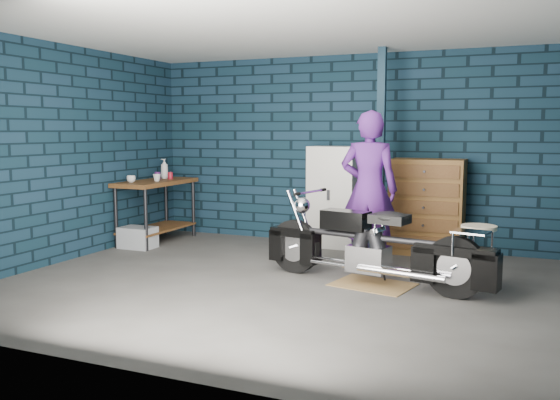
# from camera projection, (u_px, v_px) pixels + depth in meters

# --- Properties ---
(ground) EXTENTS (6.00, 6.00, 0.00)m
(ground) POSITION_uv_depth(u_px,v_px,m) (285.00, 285.00, 6.31)
(ground) COLOR #4E4B48
(ground) RESTS_ON ground
(room_walls) EXTENTS (6.02, 5.01, 2.71)m
(room_walls) POSITION_uv_depth(u_px,v_px,m) (304.00, 107.00, 6.59)
(room_walls) COLOR #0E232F
(room_walls) RESTS_ON ground
(support_post) EXTENTS (0.10, 0.10, 2.70)m
(support_post) POSITION_uv_depth(u_px,v_px,m) (381.00, 153.00, 7.72)
(support_post) COLOR #112837
(support_post) RESTS_ON ground
(workbench) EXTENTS (0.60, 1.40, 0.91)m
(workbench) POSITION_uv_depth(u_px,v_px,m) (157.00, 211.00, 8.71)
(workbench) COLOR brown
(workbench) RESTS_ON ground
(drip_mat) EXTENTS (0.91, 0.76, 0.01)m
(drip_mat) POSITION_uv_depth(u_px,v_px,m) (373.00, 285.00, 6.32)
(drip_mat) COLOR brown
(drip_mat) RESTS_ON ground
(motorcycle) EXTENTS (2.28, 1.02, 0.97)m
(motorcycle) POSITION_uv_depth(u_px,v_px,m) (374.00, 240.00, 6.26)
(motorcycle) COLOR black
(motorcycle) RESTS_ON ground
(person) EXTENTS (0.72, 0.51, 1.87)m
(person) POSITION_uv_depth(u_px,v_px,m) (369.00, 190.00, 7.07)
(person) COLOR #542079
(person) RESTS_ON ground
(storage_bin) EXTENTS (0.48, 0.34, 0.30)m
(storage_bin) POSITION_uv_depth(u_px,v_px,m) (138.00, 237.00, 8.28)
(storage_bin) COLOR #989BA0
(storage_bin) RESTS_ON ground
(locker) EXTENTS (0.66, 0.47, 1.42)m
(locker) POSITION_uv_depth(u_px,v_px,m) (333.00, 197.00, 8.33)
(locker) COLOR beige
(locker) RESTS_ON ground
(tool_chest) EXTENTS (0.95, 0.53, 1.26)m
(tool_chest) POSITION_uv_depth(u_px,v_px,m) (427.00, 207.00, 7.84)
(tool_chest) COLOR brown
(tool_chest) RESTS_ON ground
(shop_stool) EXTENTS (0.36, 0.36, 0.66)m
(shop_stool) POSITION_uv_depth(u_px,v_px,m) (478.00, 257.00, 6.17)
(shop_stool) COLOR beige
(shop_stool) RESTS_ON ground
(cup_a) EXTENTS (0.16, 0.16, 0.10)m
(cup_a) POSITION_uv_depth(u_px,v_px,m) (131.00, 179.00, 8.32)
(cup_a) COLOR beige
(cup_a) RESTS_ON workbench
(cup_b) EXTENTS (0.14, 0.14, 0.10)m
(cup_b) POSITION_uv_depth(u_px,v_px,m) (157.00, 178.00, 8.50)
(cup_b) COLOR beige
(cup_b) RESTS_ON workbench
(mug_purple) EXTENTS (0.11, 0.11, 0.11)m
(mug_purple) POSITION_uv_depth(u_px,v_px,m) (158.00, 176.00, 8.78)
(mug_purple) COLOR #581A69
(mug_purple) RESTS_ON workbench
(mug_red) EXTENTS (0.09, 0.09, 0.10)m
(mug_red) POSITION_uv_depth(u_px,v_px,m) (170.00, 176.00, 8.87)
(mug_red) COLOR maroon
(mug_red) RESTS_ON workbench
(bottle) EXTENTS (0.15, 0.15, 0.30)m
(bottle) POSITION_uv_depth(u_px,v_px,m) (164.00, 169.00, 8.99)
(bottle) COLOR #989BA0
(bottle) RESTS_ON workbench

